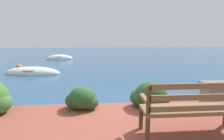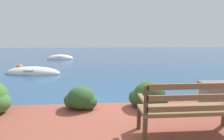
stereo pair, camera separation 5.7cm
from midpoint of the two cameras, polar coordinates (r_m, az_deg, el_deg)
The scene contains 8 objects.
ground_plane at distance 4.57m, azimuth -0.76°, elevation -13.28°, with size 80.00×80.00×0.00m.
park_bench at distance 3.20m, azimuth 24.53°, elevation -10.91°, with size 1.67×0.48×0.93m.
hedge_clump_left at distance 4.13m, azimuth -10.16°, elevation -9.38°, with size 0.77×0.55×0.52m.
hedge_clump_centre at distance 4.24m, azimuth 11.93°, elevation -8.29°, with size 0.92×0.66×0.62m.
hedge_clump_right at distance 5.08m, azimuth 31.72°, elevation -7.26°, with size 0.71×0.51×0.48m.
rowboat_nearest at distance 10.21m, azimuth -24.68°, elevation -0.91°, with size 3.04×1.30×0.71m.
rowboat_mid at distance 17.14m, azimuth -16.80°, elevation 3.56°, with size 2.46×1.16×0.81m.
mooring_buoy at distance 12.62m, azimuth -28.11°, elevation 0.75°, with size 0.44×0.44×0.40m.
Camera 1 is at (-0.30, -4.20, 1.79)m, focal length 28.00 mm.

